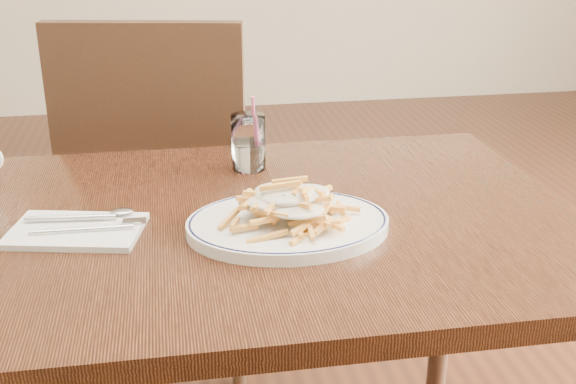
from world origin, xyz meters
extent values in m
cube|color=black|center=(0.00, 0.00, 0.73)|extent=(1.20, 0.80, 0.04)
cylinder|color=black|center=(0.55, 0.35, 0.35)|extent=(0.05, 0.05, 0.71)
cube|color=black|center=(-0.12, 0.76, 0.48)|extent=(0.54, 0.54, 0.04)
cube|color=black|center=(-0.16, 0.55, 0.75)|extent=(0.47, 0.13, 0.51)
cylinder|color=black|center=(0.11, 0.92, 0.23)|extent=(0.04, 0.04, 0.45)
cylinder|color=black|center=(-0.28, 0.99, 0.23)|extent=(0.04, 0.04, 0.45)
cylinder|color=black|center=(0.04, 0.52, 0.23)|extent=(0.04, 0.04, 0.45)
cylinder|color=black|center=(-0.35, 0.60, 0.23)|extent=(0.04, 0.04, 0.45)
torus|color=black|center=(0.08, -0.07, 0.77)|extent=(0.35, 0.35, 0.01)
ellipsoid|color=silver|center=(0.08, -0.07, 0.82)|extent=(0.19, 0.17, 0.02)
cube|color=silver|center=(-0.27, -0.02, 0.76)|extent=(0.24, 0.18, 0.01)
cylinder|color=white|center=(0.05, 0.24, 0.81)|extent=(0.07, 0.07, 0.11)
cylinder|color=white|center=(0.05, 0.24, 0.78)|extent=(0.06, 0.06, 0.05)
cylinder|color=#F05B91|center=(0.06, 0.25, 0.83)|extent=(0.01, 0.04, 0.15)
camera|label=1|loc=(-0.11, -1.15, 1.26)|focal=45.00mm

